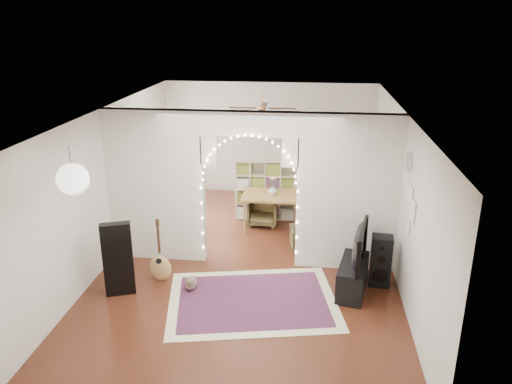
# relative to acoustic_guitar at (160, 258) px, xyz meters

# --- Properties ---
(floor) EXTENTS (7.50, 7.50, 0.00)m
(floor) POSITION_rel_acoustic_guitar_xyz_m (1.38, 0.87, -0.41)
(floor) COLOR black
(floor) RESTS_ON ground
(ceiling) EXTENTS (5.00, 7.50, 0.02)m
(ceiling) POSITION_rel_acoustic_guitar_xyz_m (1.38, 0.87, 2.29)
(ceiling) COLOR white
(ceiling) RESTS_ON wall_back
(wall_back) EXTENTS (5.00, 0.02, 2.70)m
(wall_back) POSITION_rel_acoustic_guitar_xyz_m (1.38, 4.62, 0.94)
(wall_back) COLOR silver
(wall_back) RESTS_ON floor
(wall_front) EXTENTS (5.00, 0.02, 2.70)m
(wall_front) POSITION_rel_acoustic_guitar_xyz_m (1.38, -2.88, 0.94)
(wall_front) COLOR silver
(wall_front) RESTS_ON floor
(wall_left) EXTENTS (0.02, 7.50, 2.70)m
(wall_left) POSITION_rel_acoustic_guitar_xyz_m (-1.12, 0.87, 0.94)
(wall_left) COLOR silver
(wall_left) RESTS_ON floor
(wall_right) EXTENTS (0.02, 7.50, 2.70)m
(wall_right) POSITION_rel_acoustic_guitar_xyz_m (3.88, 0.87, 0.94)
(wall_right) COLOR silver
(wall_right) RESTS_ON floor
(divider_wall) EXTENTS (5.00, 0.20, 2.70)m
(divider_wall) POSITION_rel_acoustic_guitar_xyz_m (1.38, 0.87, 1.02)
(divider_wall) COLOR silver
(divider_wall) RESTS_ON floor
(fairy_lights) EXTENTS (1.64, 0.04, 1.60)m
(fairy_lights) POSITION_rel_acoustic_guitar_xyz_m (1.38, 0.74, 1.14)
(fairy_lights) COLOR #FFEABF
(fairy_lights) RESTS_ON divider_wall
(window) EXTENTS (0.04, 1.20, 1.40)m
(window) POSITION_rel_acoustic_guitar_xyz_m (-1.09, 2.67, 1.09)
(window) COLOR white
(window) RESTS_ON wall_left
(wall_clock) EXTENTS (0.03, 0.31, 0.31)m
(wall_clock) POSITION_rel_acoustic_guitar_xyz_m (3.86, 0.27, 1.69)
(wall_clock) COLOR white
(wall_clock) RESTS_ON wall_right
(picture_frames) EXTENTS (0.02, 0.50, 0.70)m
(picture_frames) POSITION_rel_acoustic_guitar_xyz_m (3.86, -0.13, 1.09)
(picture_frames) COLOR white
(picture_frames) RESTS_ON wall_right
(paper_lantern) EXTENTS (0.40, 0.40, 0.40)m
(paper_lantern) POSITION_rel_acoustic_guitar_xyz_m (-0.52, -1.53, 1.84)
(paper_lantern) COLOR white
(paper_lantern) RESTS_ON ceiling
(ceiling_fan) EXTENTS (1.10, 1.10, 0.30)m
(ceiling_fan) POSITION_rel_acoustic_guitar_xyz_m (1.38, 2.87, 1.99)
(ceiling_fan) COLOR #AC7539
(ceiling_fan) RESTS_ON ceiling
(area_rug) EXTENTS (2.89, 2.38, 0.02)m
(area_rug) POSITION_rel_acoustic_guitar_xyz_m (1.59, -0.45, -0.40)
(area_rug) COLOR maroon
(area_rug) RESTS_ON floor
(guitar_case) EXTENTS (0.48, 0.30, 1.20)m
(guitar_case) POSITION_rel_acoustic_guitar_xyz_m (-0.51, -0.46, 0.19)
(guitar_case) COLOR black
(guitar_case) RESTS_ON floor
(acoustic_guitar) EXTENTS (0.39, 0.27, 0.93)m
(acoustic_guitar) POSITION_rel_acoustic_guitar_xyz_m (0.00, 0.00, 0.00)
(acoustic_guitar) COLOR #B27A47
(acoustic_guitar) RESTS_ON floor
(tabby_cat) EXTENTS (0.22, 0.44, 0.29)m
(tabby_cat) POSITION_rel_acoustic_guitar_xyz_m (0.56, -0.22, -0.29)
(tabby_cat) COLOR brown
(tabby_cat) RESTS_ON floor
(floor_speaker) EXTENTS (0.36, 0.33, 0.85)m
(floor_speaker) POSITION_rel_acoustic_guitar_xyz_m (3.58, 0.29, 0.02)
(floor_speaker) COLOR black
(floor_speaker) RESTS_ON floor
(media_console) EXTENTS (0.58, 1.06, 0.50)m
(media_console) POSITION_rel_acoustic_guitar_xyz_m (3.13, 0.03, -0.16)
(media_console) COLOR black
(media_console) RESTS_ON floor
(tv) EXTENTS (0.34, 1.08, 0.62)m
(tv) POSITION_rel_acoustic_guitar_xyz_m (3.13, 0.03, 0.40)
(tv) COLOR black
(tv) RESTS_ON media_console
(bookcase) EXTENTS (1.30, 0.39, 1.32)m
(bookcase) POSITION_rel_acoustic_guitar_xyz_m (1.46, 2.93, 0.25)
(bookcase) COLOR beige
(bookcase) RESTS_ON floor
(dining_table) EXTENTS (1.21, 0.81, 0.76)m
(dining_table) POSITION_rel_acoustic_guitar_xyz_m (1.65, 2.33, 0.27)
(dining_table) COLOR olive
(dining_table) RESTS_ON floor
(flower_vase) EXTENTS (0.19, 0.19, 0.19)m
(flower_vase) POSITION_rel_acoustic_guitar_xyz_m (1.65, 2.33, 0.44)
(flower_vase) COLOR silver
(flower_vase) RESTS_ON dining_table
(dining_chair_left) EXTENTS (0.62, 0.63, 0.56)m
(dining_chair_left) POSITION_rel_acoustic_guitar_xyz_m (1.44, 2.56, -0.13)
(dining_chair_left) COLOR brown
(dining_chair_left) RESTS_ON floor
(dining_chair_right) EXTENTS (0.53, 0.54, 0.43)m
(dining_chair_right) POSITION_rel_acoustic_guitar_xyz_m (2.30, 1.51, -0.19)
(dining_chair_right) COLOR brown
(dining_chair_right) RESTS_ON floor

